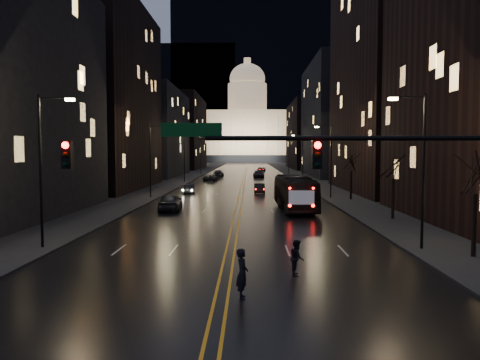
# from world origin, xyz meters

# --- Properties ---
(ground) EXTENTS (900.00, 900.00, 0.00)m
(ground) POSITION_xyz_m (0.00, 0.00, 0.00)
(ground) COLOR black
(ground) RESTS_ON ground
(road) EXTENTS (20.00, 320.00, 0.02)m
(road) POSITION_xyz_m (0.00, 130.00, 0.01)
(road) COLOR black
(road) RESTS_ON ground
(sidewalk_left) EXTENTS (8.00, 320.00, 0.16)m
(sidewalk_left) POSITION_xyz_m (-14.00, 130.00, 0.08)
(sidewalk_left) COLOR black
(sidewalk_left) RESTS_ON ground
(sidewalk_right) EXTENTS (8.00, 320.00, 0.16)m
(sidewalk_right) POSITION_xyz_m (14.00, 130.00, 0.08)
(sidewalk_right) COLOR black
(sidewalk_right) RESTS_ON ground
(center_line) EXTENTS (0.62, 320.00, 0.01)m
(center_line) POSITION_xyz_m (0.00, 130.00, 0.03)
(center_line) COLOR orange
(center_line) RESTS_ON road
(building_left_mid) EXTENTS (12.00, 30.00, 28.00)m
(building_left_mid) POSITION_xyz_m (-21.00, 54.00, 14.00)
(building_left_mid) COLOR black
(building_left_mid) RESTS_ON ground
(building_left_far) EXTENTS (12.00, 34.00, 20.00)m
(building_left_far) POSITION_xyz_m (-21.00, 92.00, 10.00)
(building_left_far) COLOR black
(building_left_far) RESTS_ON ground
(building_left_dist) EXTENTS (12.00, 40.00, 24.00)m
(building_left_dist) POSITION_xyz_m (-21.00, 140.00, 12.00)
(building_left_dist) COLOR black
(building_left_dist) RESTS_ON ground
(building_right_tall) EXTENTS (12.00, 30.00, 38.00)m
(building_right_tall) POSITION_xyz_m (21.00, 50.00, 19.00)
(building_right_tall) COLOR black
(building_right_tall) RESTS_ON ground
(building_right_mid) EXTENTS (12.00, 34.00, 26.00)m
(building_right_mid) POSITION_xyz_m (21.00, 92.00, 13.00)
(building_right_mid) COLOR black
(building_right_mid) RESTS_ON ground
(building_right_dist) EXTENTS (12.00, 40.00, 22.00)m
(building_right_dist) POSITION_xyz_m (21.00, 140.00, 11.00)
(building_right_dist) COLOR black
(building_right_dist) RESTS_ON ground
(mountain_ridge) EXTENTS (520.00, 60.00, 130.00)m
(mountain_ridge) POSITION_xyz_m (40.00, 380.00, 65.00)
(mountain_ridge) COLOR black
(mountain_ridge) RESTS_ON ground
(capitol) EXTENTS (90.00, 50.00, 58.50)m
(capitol) POSITION_xyz_m (0.00, 250.00, 17.15)
(capitol) COLOR black
(capitol) RESTS_ON ground
(traffic_signal) EXTENTS (17.29, 0.45, 7.00)m
(traffic_signal) POSITION_xyz_m (5.91, -0.00, 5.10)
(traffic_signal) COLOR black
(traffic_signal) RESTS_ON ground
(streetlamp_right_near) EXTENTS (2.13, 0.25, 9.00)m
(streetlamp_right_near) POSITION_xyz_m (10.81, 10.00, 5.08)
(streetlamp_right_near) COLOR black
(streetlamp_right_near) RESTS_ON ground
(streetlamp_left_near) EXTENTS (2.13, 0.25, 9.00)m
(streetlamp_left_near) POSITION_xyz_m (-10.81, 10.00, 5.08)
(streetlamp_left_near) COLOR black
(streetlamp_left_near) RESTS_ON ground
(streetlamp_right_mid) EXTENTS (2.13, 0.25, 9.00)m
(streetlamp_right_mid) POSITION_xyz_m (10.81, 40.00, 5.08)
(streetlamp_right_mid) COLOR black
(streetlamp_right_mid) RESTS_ON ground
(streetlamp_left_mid) EXTENTS (2.13, 0.25, 9.00)m
(streetlamp_left_mid) POSITION_xyz_m (-10.81, 40.00, 5.08)
(streetlamp_left_mid) COLOR black
(streetlamp_left_mid) RESTS_ON ground
(streetlamp_right_far) EXTENTS (2.13, 0.25, 9.00)m
(streetlamp_right_far) POSITION_xyz_m (10.81, 70.00, 5.08)
(streetlamp_right_far) COLOR black
(streetlamp_right_far) RESTS_ON ground
(streetlamp_left_far) EXTENTS (2.13, 0.25, 9.00)m
(streetlamp_left_far) POSITION_xyz_m (-10.81, 70.00, 5.08)
(streetlamp_left_far) COLOR black
(streetlamp_left_far) RESTS_ON ground
(streetlamp_right_dist) EXTENTS (2.13, 0.25, 9.00)m
(streetlamp_right_dist) POSITION_xyz_m (10.81, 100.00, 5.08)
(streetlamp_right_dist) COLOR black
(streetlamp_right_dist) RESTS_ON ground
(streetlamp_left_dist) EXTENTS (2.13, 0.25, 9.00)m
(streetlamp_left_dist) POSITION_xyz_m (-10.81, 100.00, 5.08)
(streetlamp_left_dist) COLOR black
(streetlamp_left_dist) RESTS_ON ground
(tree_right_near) EXTENTS (2.40, 2.40, 6.65)m
(tree_right_near) POSITION_xyz_m (13.00, 8.00, 4.53)
(tree_right_near) COLOR black
(tree_right_near) RESTS_ON ground
(tree_right_mid) EXTENTS (2.40, 2.40, 6.65)m
(tree_right_mid) POSITION_xyz_m (13.00, 22.00, 4.53)
(tree_right_mid) COLOR black
(tree_right_mid) RESTS_ON ground
(tree_right_far) EXTENTS (2.40, 2.40, 6.65)m
(tree_right_far) POSITION_xyz_m (13.00, 38.00, 4.53)
(tree_right_far) COLOR black
(tree_right_far) RESTS_ON ground
(bus) EXTENTS (3.40, 12.19, 3.36)m
(bus) POSITION_xyz_m (5.57, 29.20, 1.68)
(bus) COLOR black
(bus) RESTS_ON ground
(oncoming_car_a) EXTENTS (2.22, 5.10, 1.71)m
(oncoming_car_a) POSITION_xyz_m (-6.55, 28.18, 0.86)
(oncoming_car_a) COLOR black
(oncoming_car_a) RESTS_ON ground
(oncoming_car_b) EXTENTS (1.86, 4.18, 1.33)m
(oncoming_car_b) POSITION_xyz_m (-7.02, 46.14, 0.67)
(oncoming_car_b) COLOR black
(oncoming_car_b) RESTS_ON ground
(oncoming_car_c) EXTENTS (2.54, 4.95, 1.34)m
(oncoming_car_c) POSITION_xyz_m (-6.43, 73.42, 0.67)
(oncoming_car_c) COLOR black
(oncoming_car_c) RESTS_ON ground
(oncoming_car_d) EXTENTS (2.26, 5.55, 1.61)m
(oncoming_car_d) POSITION_xyz_m (-5.88, 88.95, 0.81)
(oncoming_car_d) COLOR black
(oncoming_car_d) RESTS_ON ground
(receding_car_a) EXTENTS (1.46, 4.14, 1.36)m
(receding_car_a) POSITION_xyz_m (2.50, 47.29, 0.68)
(receding_car_a) COLOR black
(receding_car_a) RESTS_ON ground
(receding_car_b) EXTENTS (1.98, 4.84, 1.65)m
(receding_car_b) POSITION_xyz_m (6.65, 56.28, 0.82)
(receding_car_b) COLOR black
(receding_car_b) RESTS_ON ground
(receding_car_c) EXTENTS (2.45, 5.57, 1.59)m
(receding_car_c) POSITION_xyz_m (3.14, 84.96, 0.80)
(receding_car_c) COLOR black
(receding_car_c) RESTS_ON ground
(receding_car_d) EXTENTS (2.62, 5.20, 1.41)m
(receding_car_d) POSITION_xyz_m (4.57, 116.61, 0.71)
(receding_car_d) COLOR black
(receding_car_d) RESTS_ON ground
(pedestrian_a) EXTENTS (0.49, 0.73, 1.97)m
(pedestrian_a) POSITION_xyz_m (0.81, 1.10, 0.99)
(pedestrian_a) COLOR black
(pedestrian_a) RESTS_ON ground
(pedestrian_b) EXTENTS (0.50, 0.84, 1.67)m
(pedestrian_b) POSITION_xyz_m (3.29, 4.55, 0.83)
(pedestrian_b) COLOR black
(pedestrian_b) RESTS_ON ground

